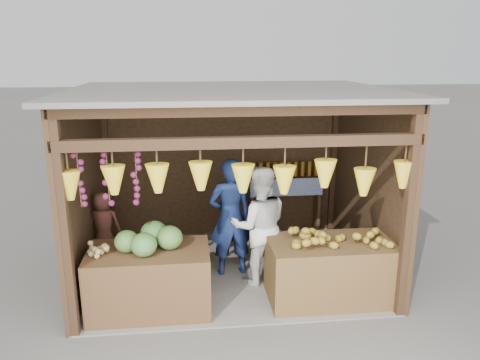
% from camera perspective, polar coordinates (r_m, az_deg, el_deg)
% --- Properties ---
extents(ground, '(80.00, 80.00, 0.00)m').
position_cam_1_polar(ground, '(7.07, -1.02, -10.94)').
color(ground, '#514F49').
rests_on(ground, ground).
extents(stall_structure, '(4.30, 3.30, 2.66)m').
position_cam_1_polar(stall_structure, '(6.47, -1.35, 2.24)').
color(stall_structure, slate).
rests_on(stall_structure, ground).
extents(back_shelf, '(1.25, 0.32, 1.32)m').
position_cam_1_polar(back_shelf, '(8.10, 5.50, -0.94)').
color(back_shelf, '#382314').
rests_on(back_shelf, ground).
extents(counter_left, '(1.47, 0.85, 0.81)m').
position_cam_1_polar(counter_left, '(6.01, -10.95, -11.94)').
color(counter_left, '#4A2E18').
rests_on(counter_left, ground).
extents(counter_right, '(1.69, 0.85, 0.80)m').
position_cam_1_polar(counter_right, '(6.27, 11.38, -10.77)').
color(counter_right, '#50391A').
rests_on(counter_right, ground).
extents(stool, '(0.30, 0.30, 0.28)m').
position_cam_1_polar(stool, '(7.13, -15.85, -10.08)').
color(stool, black).
rests_on(stool, ground).
extents(man_standing, '(0.68, 0.50, 1.73)m').
position_cam_1_polar(man_standing, '(6.64, -1.15, -4.61)').
color(man_standing, navy).
rests_on(man_standing, ground).
extents(woman_standing, '(0.82, 0.64, 1.67)m').
position_cam_1_polar(woman_standing, '(6.42, 2.38, -5.63)').
color(woman_standing, white).
rests_on(woman_standing, ground).
extents(vendor_seated, '(0.53, 0.41, 0.98)m').
position_cam_1_polar(vendor_seated, '(6.89, -16.23, -5.32)').
color(vendor_seated, '#4E281F').
rests_on(vendor_seated, stool).
extents(melon_pile, '(1.00, 0.50, 0.32)m').
position_cam_1_polar(melon_pile, '(5.78, -11.18, -6.95)').
color(melon_pile, '#1F5215').
rests_on(melon_pile, counter_left).
extents(tanfruit_pile, '(0.34, 0.40, 0.13)m').
position_cam_1_polar(tanfruit_pile, '(5.85, -16.95, -8.08)').
color(tanfruit_pile, olive).
rests_on(tanfruit_pile, counter_left).
extents(mango_pile, '(1.40, 0.64, 0.22)m').
position_cam_1_polar(mango_pile, '(6.07, 12.12, -6.43)').
color(mango_pile, '#B76418').
rests_on(mango_pile, counter_right).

